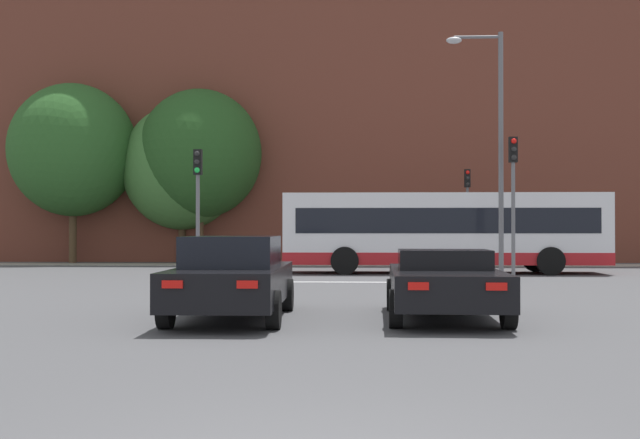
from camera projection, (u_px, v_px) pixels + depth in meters
stop_line_strip at (348, 282)px, 24.54m from camera, size 7.58×0.30×0.01m
far_pavement at (351, 265)px, 36.30m from camera, size 68.42×2.50×0.01m
brick_civic_building at (376, 107)px, 45.79m from camera, size 46.27×14.42×23.62m
car_saloon_left at (232, 277)px, 14.51m from camera, size 2.03×4.80×1.50m
car_roadster_right at (444, 283)px, 14.54m from camera, size 2.13×4.62×1.26m
bus_crossing_lead at (443, 231)px, 29.50m from camera, size 11.69×2.67×2.93m
traffic_light_near_left at (198, 192)px, 25.07m from camera, size 0.26×0.31×4.13m
traffic_light_near_right at (513, 185)px, 25.10m from camera, size 0.26×0.31×4.52m
traffic_light_far_right at (467, 201)px, 35.49m from camera, size 0.26×0.31×4.28m
street_lamp_junction at (492, 131)px, 25.84m from camera, size 1.83×0.36×7.99m
pedestrian_waiting at (292, 242)px, 36.85m from camera, size 0.39×0.46×1.75m
pedestrian_walking_east at (332, 241)px, 36.99m from camera, size 0.37×0.46×1.83m
tree_by_building at (73, 150)px, 38.55m from camera, size 6.09×6.09×8.63m
tree_kerbside at (182, 167)px, 39.17m from camera, size 5.84×5.84×7.72m
tree_distant at (200, 154)px, 38.51m from camera, size 5.93×5.93×8.35m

